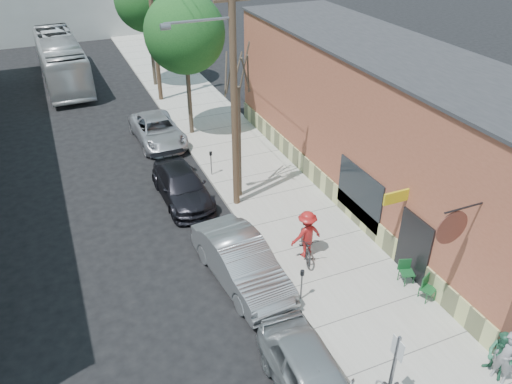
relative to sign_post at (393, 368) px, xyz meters
name	(u,v)px	position (x,y,z in m)	size (l,w,h in m)	color
ground	(233,308)	(-2.35, 5.31, -1.83)	(120.00, 120.00, 0.00)	black
sidewalk	(234,151)	(1.90, 16.31, -1.76)	(4.50, 58.00, 0.15)	#A8A69C
cafe_building	(381,123)	(6.64, 10.30, 1.47)	(6.60, 20.20, 6.61)	#954E37
sign_post	(393,368)	(0.00, 0.00, 0.00)	(0.07, 0.45, 2.80)	slate
parking_meter_near	(302,280)	(-0.10, 4.69, -0.85)	(0.14, 0.14, 1.24)	slate
parking_meter_far	(211,159)	(-0.10, 14.17, -0.85)	(0.14, 0.14, 1.24)	slate
utility_pole_near	(233,90)	(0.04, 11.30, 3.58)	(3.57, 0.28, 10.00)	#503A28
utility_pole_far	(153,19)	(0.10, 25.30, 3.51)	(1.80, 0.28, 10.00)	#503A28
tree_bare	(238,144)	(0.45, 11.85, 0.89)	(0.24, 0.24, 5.15)	#44392C
tree_leafy_mid	(185,33)	(0.45, 19.37, 3.92)	(4.24, 4.24, 7.73)	#44392C
patio_chair_a	(407,272)	(3.73, 3.99, -1.24)	(0.50, 0.50, 0.88)	#144821
patio_chair_b	(428,289)	(3.85, 3.01, -1.24)	(0.50, 0.50, 0.88)	#144821
patron_grey	(506,357)	(3.61, -0.42, -0.81)	(0.64, 0.42, 1.74)	gray
patron_green	(500,356)	(3.55, -0.29, -0.86)	(0.80, 0.62, 1.64)	#296749
cyclist	(307,234)	(1.17, 6.76, -0.71)	(1.26, 0.72, 1.94)	maroon
cyclist_bike	(306,243)	(1.17, 6.76, -1.13)	(0.73, 2.10, 1.10)	black
car_0	(313,380)	(-1.59, 1.17, -1.04)	(1.86, 4.63, 1.58)	#9EA3A5
car_1	(241,262)	(-1.55, 6.53, -0.99)	(1.78, 5.09, 1.68)	#919498
car_2	(182,186)	(-1.98, 12.76, -1.13)	(1.96, 4.83, 1.40)	black
car_3	(158,131)	(-1.55, 19.10, -1.13)	(2.34, 5.07, 1.41)	#B1B3B9
bus	(61,60)	(-5.46, 31.89, -0.21)	(2.73, 11.68, 3.25)	silver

